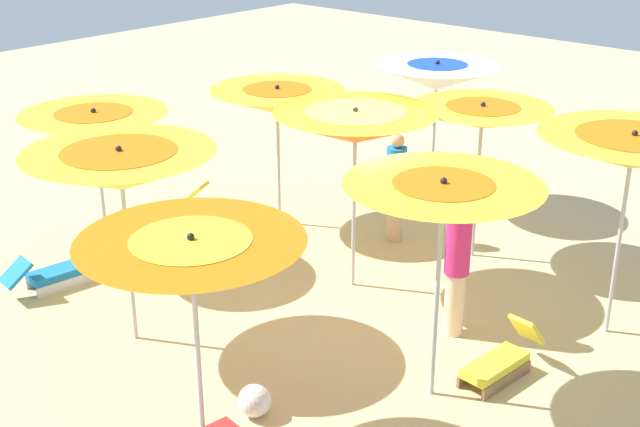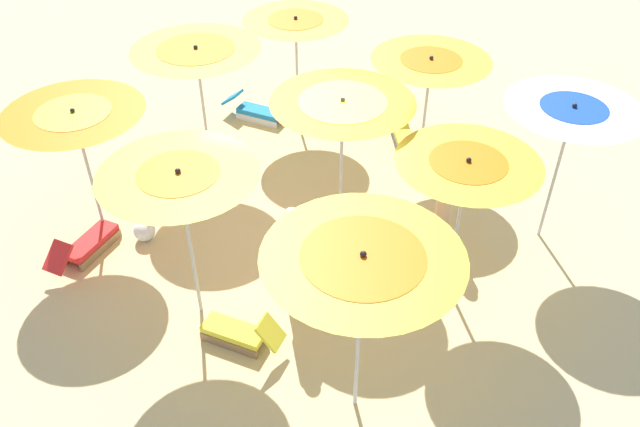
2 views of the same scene
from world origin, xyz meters
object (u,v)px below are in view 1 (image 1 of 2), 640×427
beach_umbrella_5 (277,101)px  beachgoer_1 (396,185)px  lounger_3 (500,361)px  beach_ball (255,401)px  beach_umbrella_2 (437,77)px  lounger_1 (226,208)px  beach_umbrella_8 (95,124)px  beach_umbrella_7 (121,169)px  beach_umbrella_0 (632,151)px  beach_umbrella_1 (482,117)px  lounger_2 (57,272)px  beach_umbrella_3 (442,202)px  beach_umbrella_6 (192,261)px  beachgoer_0 (457,265)px  beach_umbrella_4 (355,127)px

beach_umbrella_5 → beachgoer_1: size_ratio=1.33×
lounger_3 → beach_ball: lounger_3 is taller
beach_umbrella_2 → beach_ball: 6.69m
beach_ball → lounger_1: bearing=-39.4°
beach_umbrella_8 → beachgoer_1: 4.36m
beach_umbrella_7 → beach_umbrella_2: bearing=-91.4°
beach_umbrella_0 → beachgoer_1: beach_umbrella_0 is taller
beach_umbrella_7 → lounger_3: (-3.69, -2.16, -1.94)m
beach_umbrella_7 → lounger_3: 4.69m
beach_umbrella_2 → lounger_3: (-3.54, 3.76, -1.95)m
beach_umbrella_1 → beach_umbrella_8: bearing=44.2°
beach_umbrella_1 → lounger_2: size_ratio=1.70×
beach_umbrella_0 → beach_umbrella_1: 2.53m
beach_umbrella_7 → beachgoer_1: 4.58m
beach_umbrella_3 → lounger_1: bearing=-19.3°
beach_umbrella_2 → beach_umbrella_3: (-3.16, 4.53, 0.06)m
beach_umbrella_7 → lounger_2: bearing=-4.5°
beach_umbrella_6 → lounger_3: bearing=-116.0°
beach_umbrella_5 → beachgoer_0: beach_umbrella_5 is taller
beach_umbrella_3 → beach_umbrella_4: size_ratio=1.00×
beach_umbrella_3 → lounger_2: 5.72m
beach_umbrella_8 → beach_ball: (-4.17, 1.17, -1.87)m
beach_umbrella_6 → beach_umbrella_4: bearing=-72.5°
beach_umbrella_1 → beach_umbrella_3: (-1.56, 3.28, 0.14)m
beach_umbrella_0 → lounger_1: (6.07, 0.67, -2.10)m
beach_umbrella_2 → beach_umbrella_3: 5.53m
beach_umbrella_2 → beach_umbrella_6: 7.09m
beach_ball → beachgoer_0: bearing=-102.3°
beach_umbrella_1 → beach_ball: 5.19m
beach_umbrella_8 → beach_ball: 4.71m
lounger_1 → lounger_2: size_ratio=0.95×
beach_umbrella_0 → beach_umbrella_7: 5.69m
beach_umbrella_3 → beach_umbrella_4: bearing=-31.9°
beach_umbrella_7 → lounger_1: beach_umbrella_7 is taller
beach_umbrella_1 → beach_umbrella_4: 2.01m
beach_ball → lounger_2: bearing=-4.0°
beach_umbrella_2 → lounger_2: beach_umbrella_2 is taller
beach_umbrella_1 → beachgoer_1: bearing=14.8°
beachgoer_1 → beach_ball: size_ratio=4.83×
beach_umbrella_6 → beachgoer_0: size_ratio=1.33×
beach_umbrella_4 → beachgoer_0: 2.17m
beach_umbrella_2 → beach_umbrella_7: bearing=88.6°
beach_umbrella_6 → beach_umbrella_8: (4.20, -1.90, 0.01)m
beach_umbrella_3 → beach_umbrella_2: bearing=-55.1°
lounger_1 → beach_umbrella_5: bearing=10.5°
beach_umbrella_7 → lounger_3: bearing=-149.6°
beach_umbrella_3 → beach_umbrella_7: (3.31, 1.39, -0.07)m
beach_ball → beach_umbrella_1: bearing=-85.0°
beach_umbrella_4 → beach_umbrella_6: 3.85m
beach_umbrella_1 → lounger_2: (3.65, 4.52, -1.88)m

